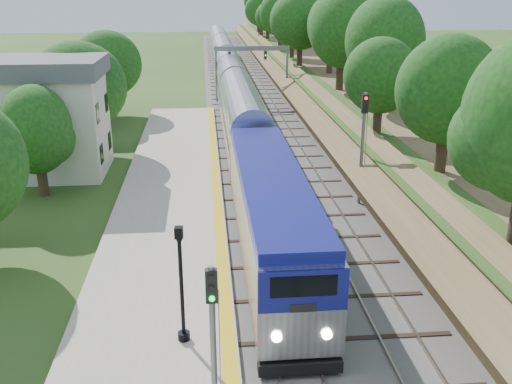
{
  "coord_description": "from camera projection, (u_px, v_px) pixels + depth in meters",
  "views": [
    {
      "loc": [
        -2.93,
        -9.73,
        12.56
      ],
      "look_at": [
        -0.5,
        16.99,
        2.8
      ],
      "focal_mm": 40.0,
      "sensor_mm": 36.0,
      "label": 1
    }
  ],
  "objects": [
    {
      "name": "signal_platform",
      "position": [
        213.0,
        337.0,
        15.17
      ],
      "size": [
        0.32,
        0.25,
        5.47
      ],
      "color": "slate",
      "rests_on": "platform"
    },
    {
      "name": "trees_behind_platform",
      "position": [
        52.0,
        144.0,
        30.49
      ],
      "size": [
        7.82,
        53.32,
        7.21
      ],
      "color": "#332316",
      "rests_on": "ground"
    },
    {
      "name": "embankment",
      "position": [
        312.0,
        77.0,
        70.02
      ],
      "size": [
        10.64,
        170.0,
        11.7
      ],
      "color": "brown",
      "rests_on": "ground"
    },
    {
      "name": "lamppost_far",
      "position": [
        182.0,
        291.0,
        20.13
      ],
      "size": [
        0.44,
        0.44,
        4.47
      ],
      "color": "black",
      "rests_on": "platform"
    },
    {
      "name": "signal_farside",
      "position": [
        363.0,
        137.0,
        33.18
      ],
      "size": [
        0.37,
        0.29,
        6.71
      ],
      "color": "slate",
      "rests_on": "ground"
    },
    {
      "name": "train",
      "position": [
        230.0,
        84.0,
        63.38
      ],
      "size": [
        2.94,
        98.04,
        4.33
      ],
      "color": "black",
      "rests_on": "trackbed"
    },
    {
      "name": "signal_gantry",
      "position": [
        252.0,
        59.0,
        63.68
      ],
      "size": [
        8.4,
        0.38,
        6.2
      ],
      "color": "slate",
      "rests_on": "ground"
    },
    {
      "name": "yellow_stripe",
      "position": [
        221.0,
        246.0,
        28.29
      ],
      "size": [
        0.55,
        68.0,
        0.01
      ],
      "primitive_type": "cube",
      "color": "gold",
      "rests_on": "platform"
    },
    {
      "name": "platform",
      "position": [
        163.0,
        251.0,
        28.11
      ],
      "size": [
        6.4,
        68.0,
        0.38
      ],
      "primitive_type": "cube",
      "color": "#A89B87",
      "rests_on": "ground"
    },
    {
      "name": "station_building",
      "position": [
        43.0,
        116.0,
        39.14
      ],
      "size": [
        8.6,
        6.6,
        8.0
      ],
      "color": "silver",
      "rests_on": "ground"
    },
    {
      "name": "trackbed",
      "position": [
        245.0,
        93.0,
        69.95
      ],
      "size": [
        9.5,
        170.0,
        0.28
      ],
      "color": "#4C4944",
      "rests_on": "ground"
    }
  ]
}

